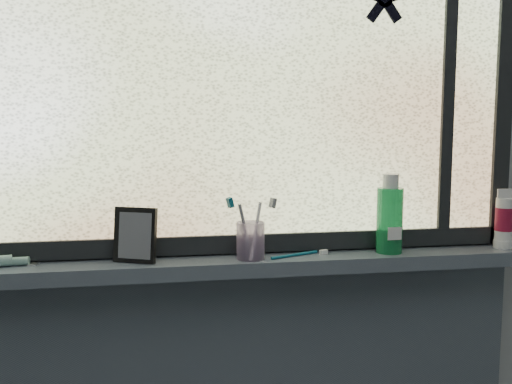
{
  "coord_description": "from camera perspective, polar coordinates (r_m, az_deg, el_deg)",
  "views": [
    {
      "loc": [
        -0.22,
        -0.26,
        1.38
      ],
      "look_at": [
        0.0,
        1.05,
        1.22
      ],
      "focal_mm": 40.0,
      "sensor_mm": 36.0,
      "label": 1
    }
  ],
  "objects": [
    {
      "name": "toothpaste_tube",
      "position": [
        1.58,
        -23.54,
        -6.32
      ],
      "size": [
        0.17,
        0.05,
        0.03
      ],
      "primitive_type": null,
      "rotation": [
        0.0,
        0.0,
        0.11
      ],
      "color": "silver",
      "rests_on": "windowsill"
    },
    {
      "name": "toothbrush_cup",
      "position": [
        1.53,
        -0.55,
        -4.88
      ],
      "size": [
        0.1,
        0.1,
        0.1
      ],
      "primitive_type": "cylinder",
      "rotation": [
        0.0,
        0.0,
        0.42
      ],
      "color": "#B697C7",
      "rests_on": "windowsill"
    },
    {
      "name": "mouthwash_bottle",
      "position": [
        1.64,
        13.23,
        -2.11
      ],
      "size": [
        0.08,
        0.08,
        0.18
      ],
      "primitive_type": "cylinder",
      "rotation": [
        0.0,
        0.0,
        0.09
      ],
      "color": "#1D9A52",
      "rests_on": "windowsill"
    },
    {
      "name": "window_pane",
      "position": [
        1.57,
        -1.6,
        12.33
      ],
      "size": [
        1.5,
        0.01,
        1.0
      ],
      "primitive_type": "cube",
      "color": "silver",
      "rests_on": "wall_back"
    },
    {
      "name": "wall_back",
      "position": [
        1.59,
        -1.68,
        2.15
      ],
      "size": [
        3.0,
        0.01,
        2.5
      ],
      "primitive_type": "cube",
      "color": "#9EA3A8",
      "rests_on": "ground"
    },
    {
      "name": "cream_tube",
      "position": [
        1.81,
        23.57,
        -2.26
      ],
      "size": [
        0.05,
        0.05,
        0.12
      ],
      "primitive_type": "cylinder",
      "rotation": [
        0.0,
        0.0,
        0.09
      ],
      "color": "silver",
      "rests_on": "windowsill"
    },
    {
      "name": "frame_bottom",
      "position": [
        1.59,
        -1.52,
        -5.13
      ],
      "size": [
        1.6,
        0.03,
        0.05
      ],
      "primitive_type": "cube",
      "color": "black",
      "rests_on": "windowsill"
    },
    {
      "name": "vanity_mirror",
      "position": [
        1.52,
        -11.99,
        -4.22
      ],
      "size": [
        0.13,
        0.1,
        0.14
      ],
      "primitive_type": "cube",
      "rotation": [
        0.0,
        0.0,
        -0.42
      ],
      "color": "black",
      "rests_on": "windowsill"
    },
    {
      "name": "windowsill",
      "position": [
        1.56,
        -1.26,
        -7.29
      ],
      "size": [
        1.62,
        0.14,
        0.04
      ],
      "primitive_type": "cube",
      "color": "#495361",
      "rests_on": "wall_back"
    },
    {
      "name": "frame_mullion",
      "position": [
        1.75,
        18.64,
        11.4
      ],
      "size": [
        0.03,
        0.03,
        1.0
      ],
      "primitive_type": "cube",
      "color": "black",
      "rests_on": "wall_back"
    },
    {
      "name": "toothbrush_lying",
      "position": [
        1.57,
        3.88,
        -6.21
      ],
      "size": [
        0.18,
        0.09,
        0.01
      ],
      "primitive_type": null,
      "rotation": [
        0.0,
        0.0,
        0.39
      ],
      "color": "#0B536B",
      "rests_on": "windowsill"
    },
    {
      "name": "frame_right",
      "position": [
        1.84,
        23.52,
        10.95
      ],
      "size": [
        0.05,
        0.03,
        1.1
      ],
      "primitive_type": "cube",
      "color": "black",
      "rests_on": "wall_back"
    }
  ]
}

